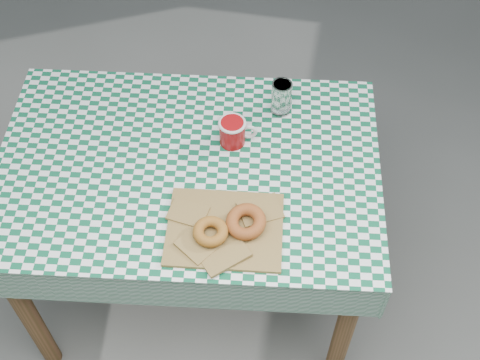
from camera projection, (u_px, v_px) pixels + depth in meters
name	position (u px, v px, depth m)	size (l,w,h in m)	color
ground	(200.00, 261.00, 2.58)	(60.00, 60.00, 0.00)	#5A5B55
table	(194.00, 235.00, 2.21)	(1.12, 0.75, 0.75)	brown
tablecloth	(187.00, 166.00, 1.91)	(1.14, 0.77, 0.01)	#0D5435
paper_bag	(225.00, 228.00, 1.77)	(0.32, 0.25, 0.02)	olive
bagel_front	(210.00, 232.00, 1.73)	(0.10, 0.10, 0.03)	#965C1F
bagel_back	(246.00, 222.00, 1.75)	(0.11, 0.11, 0.03)	brown
coffee_mug	(232.00, 132.00, 1.93)	(0.15, 0.15, 0.09)	maroon
drinking_glass	(281.00, 97.00, 2.00)	(0.06, 0.06, 0.11)	white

